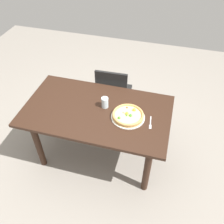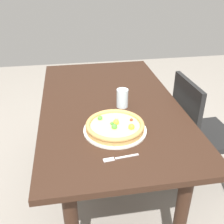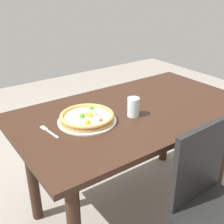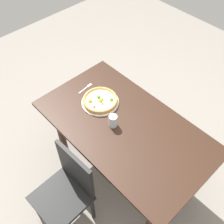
{
  "view_description": "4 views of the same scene",
  "coord_description": "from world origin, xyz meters",
  "px_view_note": "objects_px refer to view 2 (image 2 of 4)",
  "views": [
    {
      "loc": [
        -0.62,
        1.68,
        2.43
      ],
      "look_at": [
        -0.16,
        0.01,
        0.78
      ],
      "focal_mm": 38.94,
      "sensor_mm": 36.0,
      "label": 1
    },
    {
      "loc": [
        -1.48,
        0.23,
        1.53
      ],
      "look_at": [
        -0.16,
        0.01,
        0.78
      ],
      "focal_mm": 43.0,
      "sensor_mm": 36.0,
      "label": 2
    },
    {
      "loc": [
        -1.04,
        -1.21,
        1.49
      ],
      "look_at": [
        -0.16,
        0.01,
        0.78
      ],
      "focal_mm": 45.55,
      "sensor_mm": 36.0,
      "label": 3
    },
    {
      "loc": [
        0.9,
        -0.98,
        2.51
      ],
      "look_at": [
        -0.16,
        0.01,
        0.78
      ],
      "focal_mm": 42.9,
      "sensor_mm": 36.0,
      "label": 4
    }
  ],
  "objects_px": {
    "chair_near": "(198,131)",
    "pizza": "(115,126)",
    "plate": "(115,130)",
    "drinking_glass": "(122,98)",
    "dining_table": "(110,118)",
    "fork": "(118,158)"
  },
  "relations": [
    {
      "from": "chair_near",
      "to": "pizza",
      "type": "distance_m",
      "value": 0.8
    },
    {
      "from": "plate",
      "to": "drinking_glass",
      "type": "relative_size",
      "value": 2.95
    },
    {
      "from": "dining_table",
      "to": "fork",
      "type": "bearing_deg",
      "value": 174.92
    },
    {
      "from": "dining_table",
      "to": "drinking_glass",
      "type": "distance_m",
      "value": 0.2
    },
    {
      "from": "dining_table",
      "to": "pizza",
      "type": "bearing_deg",
      "value": 176.08
    },
    {
      "from": "plate",
      "to": "chair_near",
      "type": "bearing_deg",
      "value": -63.77
    },
    {
      "from": "pizza",
      "to": "fork",
      "type": "height_order",
      "value": "pizza"
    },
    {
      "from": "pizza",
      "to": "fork",
      "type": "distance_m",
      "value": 0.23
    },
    {
      "from": "plate",
      "to": "fork",
      "type": "relative_size",
      "value": 1.99
    },
    {
      "from": "plate",
      "to": "pizza",
      "type": "distance_m",
      "value": 0.03
    },
    {
      "from": "plate",
      "to": "pizza",
      "type": "relative_size",
      "value": 1.08
    },
    {
      "from": "dining_table",
      "to": "fork",
      "type": "xyz_separation_m",
      "value": [
        -0.55,
        0.05,
        0.12
      ]
    },
    {
      "from": "chair_near",
      "to": "pizza",
      "type": "bearing_deg",
      "value": -65.97
    },
    {
      "from": "chair_near",
      "to": "pizza",
      "type": "relative_size",
      "value": 2.85
    },
    {
      "from": "drinking_glass",
      "to": "fork",
      "type": "bearing_deg",
      "value": 166.46
    },
    {
      "from": "plate",
      "to": "drinking_glass",
      "type": "height_order",
      "value": "drinking_glass"
    },
    {
      "from": "chair_near",
      "to": "pizza",
      "type": "height_order",
      "value": "chair_near"
    },
    {
      "from": "drinking_glass",
      "to": "chair_near",
      "type": "bearing_deg",
      "value": -83.43
    },
    {
      "from": "fork",
      "to": "plate",
      "type": "bearing_deg",
      "value": -102.94
    },
    {
      "from": "dining_table",
      "to": "chair_near",
      "type": "bearing_deg",
      "value": -90.23
    },
    {
      "from": "chair_near",
      "to": "fork",
      "type": "relative_size",
      "value": 5.24
    },
    {
      "from": "chair_near",
      "to": "drinking_glass",
      "type": "bearing_deg",
      "value": -85.64
    }
  ]
}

